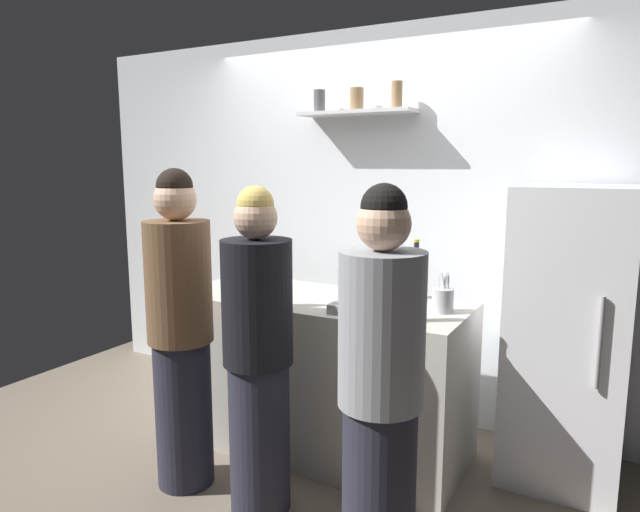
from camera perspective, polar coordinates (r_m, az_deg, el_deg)
The scene contains 12 objects.
ground_plane at distance 3.28m, azimuth -3.87°, elevation -22.20°, with size 5.28×5.28×0.00m, color #726656.
back_wall_assembly at distance 3.92m, azimuth 5.84°, elevation 3.29°, with size 4.80×0.32×2.60m.
refrigerator at distance 3.33m, azimuth 23.72°, elevation -7.41°, with size 0.59×0.64×1.60m.
counter at distance 3.47m, azimuth 0.00°, elevation -11.76°, with size 1.74×0.72×0.93m, color #B7B2A8.
baking_pan at distance 3.01m, azimuth 4.61°, elevation -5.28°, with size 0.34×0.24×0.05m, color gray.
utensil_holder at distance 3.08m, azimuth 12.30°, elevation -4.36°, with size 0.11×0.11×0.22m.
wine_bottle_dark_glass at distance 3.36m, azimuth 9.62°, elevation -2.01°, with size 0.08×0.08×0.35m.
wine_bottle_pale_glass at distance 2.88m, azimuth 10.02°, elevation -4.50°, with size 0.07×0.07×0.27m.
water_bottle_plastic at distance 3.13m, azimuth -4.19°, elevation -3.43°, with size 0.08×0.08×0.21m.
person_brown_jacket at distance 3.07m, azimuth -13.87°, elevation -7.53°, with size 0.34×0.34×1.69m.
person_blonde at distance 2.79m, azimuth -6.32°, elevation -9.97°, with size 0.34×0.34×1.61m.
person_grey_hoodie at distance 2.31m, azimuth 6.12°, elevation -13.78°, with size 0.34×0.34×1.64m.
Camera 1 is at (1.53, -2.34, 1.72)m, focal length 31.74 mm.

